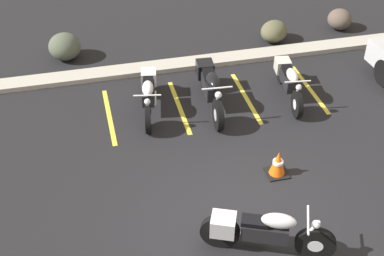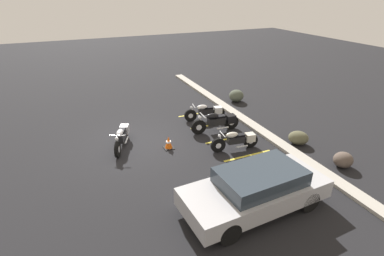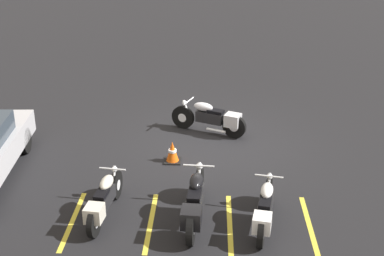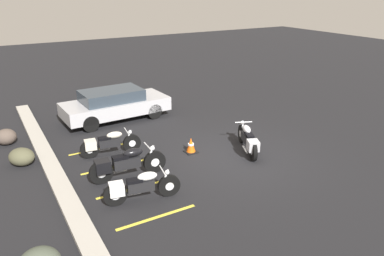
# 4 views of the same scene
# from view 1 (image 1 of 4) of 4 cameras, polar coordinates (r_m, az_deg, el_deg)

# --- Properties ---
(ground) EXTENTS (60.00, 60.00, 0.00)m
(ground) POSITION_cam_1_polar(r_m,az_deg,el_deg) (9.32, 5.89, -9.97)
(ground) COLOR black
(motorcycle_silver_featured) EXTENTS (2.02, 1.02, 0.84)m
(motorcycle_silver_featured) POSITION_cam_1_polar(r_m,az_deg,el_deg) (8.60, 7.34, -10.85)
(motorcycle_silver_featured) COLOR black
(motorcycle_silver_featured) RESTS_ON ground
(parked_bike_0) EXTENTS (0.70, 2.02, 0.80)m
(parked_bike_0) POSITION_cam_1_polar(r_m,az_deg,el_deg) (11.65, -4.66, 3.80)
(parked_bike_0) COLOR black
(parked_bike_0) RESTS_ON ground
(parked_bike_1) EXTENTS (0.64, 2.28, 0.90)m
(parked_bike_1) POSITION_cam_1_polar(r_m,az_deg,el_deg) (11.76, 1.94, 4.55)
(parked_bike_1) COLOR black
(parked_bike_1) RESTS_ON ground
(parked_bike_2) EXTENTS (0.62, 2.00, 0.79)m
(parked_bike_2) POSITION_cam_1_polar(r_m,az_deg,el_deg) (12.26, 10.25, 5.10)
(parked_bike_2) COLOR black
(parked_bike_2) RESTS_ON ground
(concrete_curb) EXTENTS (18.00, 0.50, 0.12)m
(concrete_curb) POSITION_cam_1_polar(r_m,az_deg,el_deg) (13.36, -1.36, 6.79)
(concrete_curb) COLOR #A8A399
(concrete_curb) RESTS_ON ground
(landscape_rock_0) EXTENTS (0.75, 0.78, 0.57)m
(landscape_rock_0) POSITION_cam_1_polar(r_m,az_deg,el_deg) (15.64, 15.47, 11.12)
(landscape_rock_0) COLOR brown
(landscape_rock_0) RESTS_ON ground
(landscape_rock_1) EXTENTS (0.95, 0.97, 0.68)m
(landscape_rock_1) POSITION_cam_1_polar(r_m,az_deg,el_deg) (13.95, -13.43, 8.45)
(landscape_rock_1) COLOR #485041
(landscape_rock_1) RESTS_ON ground
(landscape_rock_2) EXTENTS (1.05, 1.05, 0.56)m
(landscape_rock_2) POSITION_cam_1_polar(r_m,az_deg,el_deg) (14.61, 8.74, 10.15)
(landscape_rock_2) COLOR #504F38
(landscape_rock_2) RESTS_ON ground
(traffic_cone) EXTENTS (0.40, 0.40, 0.53)m
(traffic_cone) POSITION_cam_1_polar(r_m,az_deg,el_deg) (10.12, 9.14, -3.80)
(traffic_cone) COLOR black
(traffic_cone) RESTS_ON ground
(stall_line_0) EXTENTS (0.10, 2.10, 0.00)m
(stall_line_0) POSITION_cam_1_polar(r_m,az_deg,el_deg) (11.74, -8.81, 1.24)
(stall_line_0) COLOR gold
(stall_line_0) RESTS_ON ground
(stall_line_1) EXTENTS (0.10, 2.10, 0.00)m
(stall_line_1) POSITION_cam_1_polar(r_m,az_deg,el_deg) (11.91, -1.36, 2.28)
(stall_line_1) COLOR gold
(stall_line_1) RESTS_ON ground
(stall_line_2) EXTENTS (0.10, 2.10, 0.00)m
(stall_line_2) POSITION_cam_1_polar(r_m,az_deg,el_deg) (12.27, 5.79, 3.25)
(stall_line_2) COLOR gold
(stall_line_2) RESTS_ON ground
(stall_line_3) EXTENTS (0.10, 2.10, 0.00)m
(stall_line_3) POSITION_cam_1_polar(r_m,az_deg,el_deg) (12.81, 12.45, 4.09)
(stall_line_3) COLOR gold
(stall_line_3) RESTS_ON ground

